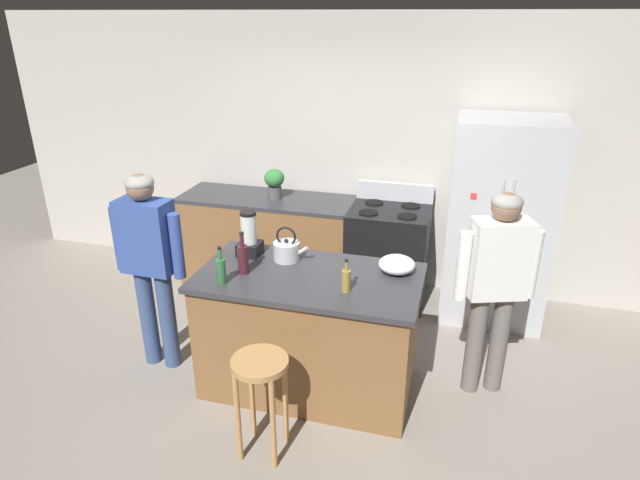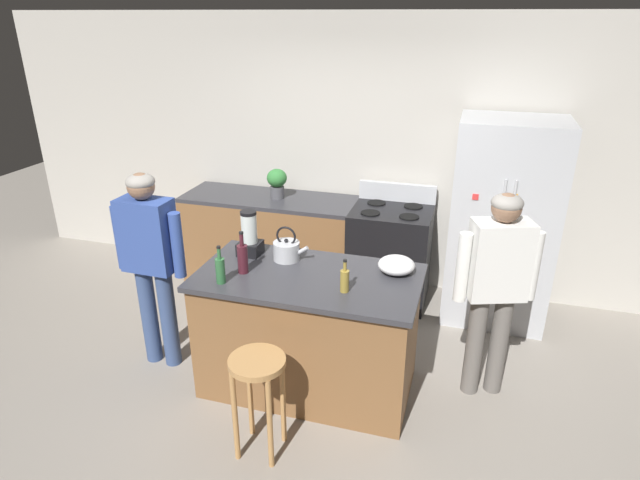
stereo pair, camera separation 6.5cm
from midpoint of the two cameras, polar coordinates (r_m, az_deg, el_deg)
name	(u,v)px [view 2 (the right image)]	position (r m, az deg, el deg)	size (l,w,h in m)	color
ground_plane	(309,383)	(4.31, -0.73, -15.13)	(14.00, 14.00, 0.00)	gray
back_wall	(367,156)	(5.44, 5.36, 9.01)	(8.00, 0.10, 2.70)	#BCB7AD
kitchen_island	(309,332)	(4.03, -0.76, -9.80)	(1.60, 0.86, 0.95)	brown
back_counter_run	(281,241)	(5.56, -3.91, -0.14)	(2.00, 0.64, 0.95)	brown
refrigerator	(502,224)	(5.05, 19.30, 1.68)	(0.90, 0.73, 1.87)	#B7BABF
stove_range	(390,254)	(5.27, 7.84, -1.55)	(0.76, 0.65, 1.13)	black
person_by_island_left	(150,254)	(4.25, -17.34, -1.42)	(0.59, 0.23, 1.62)	#384C7A
person_by_sink_right	(496,279)	(3.94, 18.84, -3.94)	(0.59, 0.34, 1.58)	#66605B
bar_stool	(258,381)	(3.46, -6.11, -14.81)	(0.36, 0.36, 0.71)	#B7844C
potted_plant	(277,181)	(5.34, -4.29, 6.28)	(0.20, 0.20, 0.30)	#4C4C51
blender_appliance	(250,236)	(4.09, -7.12, 0.40)	(0.17, 0.17, 0.35)	black
bottle_olive_oil	(220,269)	(3.71, -10.15, -3.13)	(0.07, 0.07, 0.28)	#2D6638
bottle_wine	(243,258)	(3.82, -7.82, -1.89)	(0.08, 0.08, 0.32)	#471923
bottle_vinegar	(345,280)	(3.55, 3.19, -4.30)	(0.06, 0.06, 0.24)	olive
mixing_bowl	(396,265)	(3.85, 8.68, -2.67)	(0.26, 0.26, 0.12)	white
tea_kettle	(287,250)	(4.01, -3.14, -1.07)	(0.28, 0.20, 0.27)	#B7BABF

